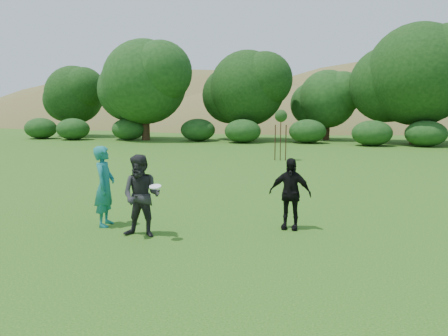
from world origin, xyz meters
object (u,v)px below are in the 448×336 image
(player_teal, at_px, (105,186))
(sapling, at_px, (281,117))
(player_grey, at_px, (141,196))
(player_black, at_px, (290,194))

(player_teal, relative_size, sapling, 0.71)
(player_grey, relative_size, sapling, 0.67)
(player_teal, relative_size, player_grey, 1.06)
(player_teal, distance_m, sapling, 15.08)
(sapling, bearing_deg, player_black, -83.06)
(player_black, distance_m, sapling, 14.15)
(player_teal, relative_size, player_black, 1.15)
(player_teal, height_order, player_grey, player_teal)
(player_grey, bearing_deg, player_black, 22.28)
(player_teal, xyz_separation_m, sapling, (2.85, 14.74, 1.41))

